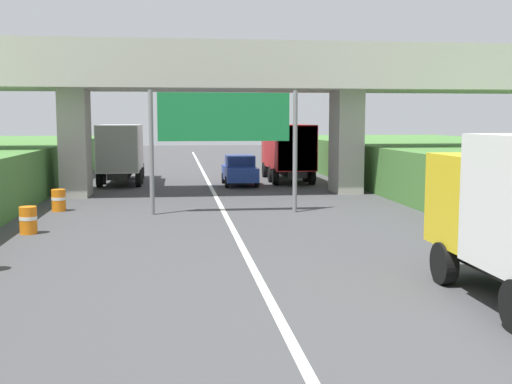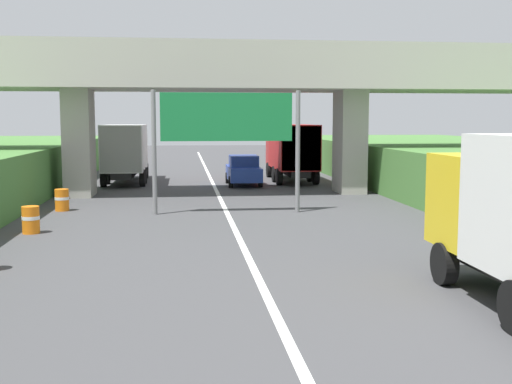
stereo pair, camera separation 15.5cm
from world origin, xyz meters
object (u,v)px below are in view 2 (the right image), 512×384
Objects in this scene: truck_white at (126,150)px; car_blue at (243,170)px; truck_red at (291,149)px; overhead_highway_sign at (227,124)px; construction_barrel_4 at (31,220)px; construction_barrel_5 at (62,200)px.

truck_white reaches higher than car_blue.
car_blue is (-3.14, -2.29, -1.08)m from truck_red.
truck_red is 4.03m from car_blue.
truck_white is at bearing 161.59° from car_blue.
overhead_highway_sign reaches higher than construction_barrel_4.
truck_red is (4.82, 13.13, -1.62)m from overhead_highway_sign.
car_blue is 12.59m from construction_barrel_5.
overhead_highway_sign reaches higher than construction_barrel_5.
truck_white is 1.00× the size of truck_red.
overhead_highway_sign reaches higher than truck_red.
overhead_highway_sign is 0.81× the size of truck_red.
construction_barrel_4 is at bearing -150.54° from overhead_highway_sign.
truck_red is 1.78× the size of car_blue.
car_blue is at bearing -143.80° from truck_red.
construction_barrel_5 is at bearing -97.89° from truck_white.
overhead_highway_sign is 6.53× the size of construction_barrel_4.
overhead_highway_sign is 14.14m from truck_white.
truck_red is at bearing 36.20° from car_blue.
construction_barrel_4 is at bearing -95.57° from truck_white.
truck_red is at bearing 69.84° from overhead_highway_sign.
truck_white is 8.11× the size of construction_barrel_5.
overhead_highway_sign is 1.43× the size of car_blue.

